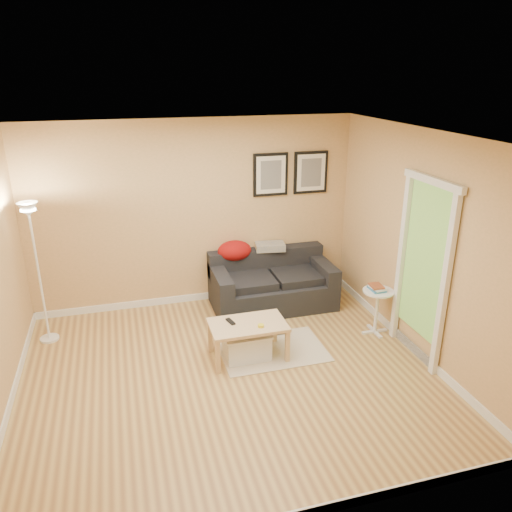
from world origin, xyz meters
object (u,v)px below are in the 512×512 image
coffee_table (248,340)px  floor_lamp (39,278)px  side_table (376,312)px  book_stack (377,287)px  storage_bin (247,345)px  sofa (273,281)px

coffee_table → floor_lamp: size_ratio=0.49×
side_table → book_stack: 0.33m
storage_bin → side_table: bearing=3.9°
storage_bin → book_stack: bearing=4.6°
storage_bin → side_table: (1.74, 0.12, 0.13)m
sofa → side_table: (1.03, -1.11, -0.08)m
side_table → floor_lamp: 4.17m
side_table → floor_lamp: size_ratio=0.33×
sofa → floor_lamp: (-2.99, -0.16, 0.47)m
sofa → coffee_table: sofa is taller
sofa → book_stack: bearing=-46.9°
coffee_table → book_stack: size_ratio=4.04×
side_table → book_stack: (-0.01, 0.02, 0.33)m
book_stack → storage_bin: bearing=-166.0°
sofa → storage_bin: bearing=-120.0°
floor_lamp → book_stack: bearing=-13.1°
sofa → storage_bin: (-0.71, -1.23, -0.21)m
sofa → book_stack: sofa is taller
book_stack → floor_lamp: 4.12m
sofa → storage_bin: size_ratio=3.18×
coffee_table → book_stack: (1.71, 0.13, 0.41)m
sofa → storage_bin: sofa is taller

